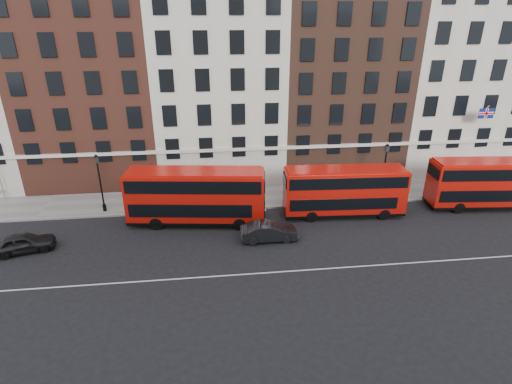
{
  "coord_description": "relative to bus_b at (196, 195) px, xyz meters",
  "views": [
    {
      "loc": [
        -1.08,
        -24.55,
        16.06
      ],
      "look_at": [
        2.36,
        5.0,
        3.0
      ],
      "focal_mm": 28.0,
      "sensor_mm": 36.0,
      "label": 1
    }
  ],
  "objects": [
    {
      "name": "building_terrace",
      "position": [
        2.27,
        11.98,
        7.69
      ],
      "size": [
        64.0,
        11.95,
        22.0
      ],
      "color": "#AFA597",
      "rests_on": "ground"
    },
    {
      "name": "pavement",
      "position": [
        2.57,
        4.6,
        -2.48
      ],
      "size": [
        80.0,
        5.0,
        0.15
      ],
      "primitive_type": "cube",
      "color": "gray",
      "rests_on": "ground"
    },
    {
      "name": "kerb",
      "position": [
        2.57,
        2.1,
        -2.47
      ],
      "size": [
        80.0,
        0.3,
        0.16
      ],
      "primitive_type": "cube",
      "color": "gray",
      "rests_on": "ground"
    },
    {
      "name": "bus_d",
      "position": [
        26.24,
        -0.0,
        -0.12
      ],
      "size": [
        10.99,
        3.55,
        4.54
      ],
      "rotation": [
        0.0,
        0.0,
        -0.09
      ],
      "color": "#BB1109",
      "rests_on": "ground"
    },
    {
      "name": "bus_c",
      "position": [
        12.68,
        -0.0,
        -0.2
      ],
      "size": [
        10.54,
        3.08,
        4.38
      ],
      "rotation": [
        0.0,
        0.0,
        -0.05
      ],
      "color": "#BB1109",
      "rests_on": "ground"
    },
    {
      "name": "iron_railings",
      "position": [
        2.57,
        6.8,
        -1.9
      ],
      "size": [
        6.6,
        0.06,
        1.0
      ],
      "primitive_type": null,
      "color": "black",
      "rests_on": "pavement"
    },
    {
      "name": "ground",
      "position": [
        2.57,
        -5.9,
        -2.55
      ],
      "size": [
        120.0,
        120.0,
        0.0
      ],
      "primitive_type": "plane",
      "color": "black",
      "rests_on": "ground"
    },
    {
      "name": "road_centre_line",
      "position": [
        2.57,
        -7.9,
        -2.55
      ],
      "size": [
        70.0,
        0.12,
        0.01
      ],
      "primitive_type": "cube",
      "color": "white",
      "rests_on": "ground"
    },
    {
      "name": "bus_b",
      "position": [
        0.0,
        0.0,
        0.0
      ],
      "size": [
        11.56,
        4.14,
        4.76
      ],
      "rotation": [
        0.0,
        0.0,
        -0.13
      ],
      "color": "#BB1109",
      "rests_on": "ground"
    },
    {
      "name": "lamp_post_right",
      "position": [
        17.55,
        3.11,
        0.53
      ],
      "size": [
        0.44,
        0.44,
        5.33
      ],
      "color": "black",
      "rests_on": "pavement"
    },
    {
      "name": "car_front",
      "position": [
        5.65,
        -3.52,
        -1.81
      ],
      "size": [
        4.49,
        1.61,
        1.47
      ],
      "primitive_type": "imported",
      "rotation": [
        0.0,
        0.0,
        1.58
      ],
      "color": "#232426",
      "rests_on": "ground"
    },
    {
      "name": "car_rear",
      "position": [
        -12.7,
        -3.08,
        -1.81
      ],
      "size": [
        4.65,
        2.77,
        1.48
      ],
      "primitive_type": "imported",
      "rotation": [
        0.0,
        0.0,
        1.82
      ],
      "color": "black",
      "rests_on": "ground"
    },
    {
      "name": "lamp_post_left",
      "position": [
        -8.26,
        2.97,
        0.53
      ],
      "size": [
        0.44,
        0.44,
        5.33
      ],
      "color": "black",
      "rests_on": "pavement"
    },
    {
      "name": "traffic_light",
      "position": [
        25.43,
        2.63,
        -0.1
      ],
      "size": [
        0.25,
        0.45,
        3.27
      ],
      "color": "black",
      "rests_on": "pavement"
    }
  ]
}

